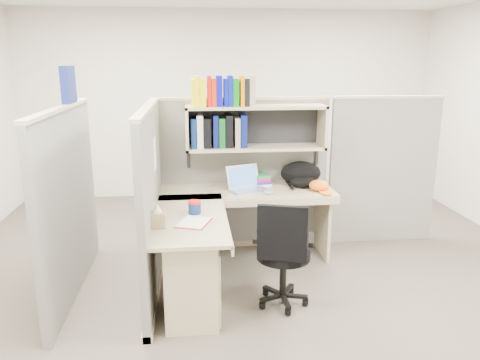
{
  "coord_description": "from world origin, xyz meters",
  "views": [
    {
      "loc": [
        -0.53,
        -3.93,
        2.0
      ],
      "look_at": [
        -0.1,
        0.25,
        0.92
      ],
      "focal_mm": 35.0,
      "sensor_mm": 36.0,
      "label": 1
    }
  ],
  "objects": [
    {
      "name": "orange_cap",
      "position": [
        0.71,
        0.46,
        0.78
      ],
      "size": [
        0.27,
        0.28,
        0.11
      ],
      "primitive_type": null,
      "rotation": [
        0.0,
        0.0,
        0.38
      ],
      "color": "orange",
      "rests_on": "desk"
    },
    {
      "name": "cubicle",
      "position": [
        -0.37,
        0.45,
        0.91
      ],
      "size": [
        3.79,
        1.84,
        1.95
      ],
      "color": "slate",
      "rests_on": "ground"
    },
    {
      "name": "room_shell",
      "position": [
        0.0,
        0.0,
        1.62
      ],
      "size": [
        6.0,
        6.0,
        6.0
      ],
      "color": "beige",
      "rests_on": "ground"
    },
    {
      "name": "backpack",
      "position": [
        0.58,
        0.66,
        0.85
      ],
      "size": [
        0.5,
        0.44,
        0.25
      ],
      "primitive_type": null,
      "rotation": [
        0.0,
        0.0,
        -0.3
      ],
      "color": "black",
      "rests_on": "desk"
    },
    {
      "name": "tissue_box",
      "position": [
        -0.82,
        -0.43,
        0.82
      ],
      "size": [
        0.12,
        0.12,
        0.19
      ],
      "primitive_type": null,
      "rotation": [
        0.0,
        0.0,
        0.02
      ],
      "color": "#A3865C",
      "rests_on": "desk"
    },
    {
      "name": "book_stack",
      "position": [
        0.17,
        0.76,
        0.78
      ],
      "size": [
        0.21,
        0.26,
        0.11
      ],
      "primitive_type": null,
      "rotation": [
        0.0,
        0.0,
        0.24
      ],
      "color": "slate",
      "rests_on": "desk"
    },
    {
      "name": "laptop",
      "position": [
        0.01,
        0.52,
        0.86
      ],
      "size": [
        0.45,
        0.45,
        0.25
      ],
      "primitive_type": null,
      "rotation": [
        0.0,
        0.0,
        0.38
      ],
      "color": "silver",
      "rests_on": "desk"
    },
    {
      "name": "loose_paper",
      "position": [
        -0.54,
        -0.35,
        0.73
      ],
      "size": [
        0.3,
        0.35,
        0.0
      ],
      "primitive_type": null,
      "rotation": [
        0.0,
        0.0,
        -0.35
      ],
      "color": "white",
      "rests_on": "desk"
    },
    {
      "name": "mouse",
      "position": [
        0.19,
        0.39,
        0.75
      ],
      "size": [
        0.11,
        0.09,
        0.04
      ],
      "primitive_type": "ellipsoid",
      "rotation": [
        0.0,
        0.0,
        -0.27
      ],
      "color": "#7D9BB2",
      "rests_on": "desk"
    },
    {
      "name": "ground",
      "position": [
        0.0,
        0.0,
        0.0
      ],
      "size": [
        6.0,
        6.0,
        0.0
      ],
      "primitive_type": "plane",
      "color": "#3C372E",
      "rests_on": "ground"
    },
    {
      "name": "snack_canister",
      "position": [
        -0.53,
        -0.13,
        0.79
      ],
      "size": [
        0.11,
        0.11,
        0.11
      ],
      "color": "navy",
      "rests_on": "desk"
    },
    {
      "name": "task_chair",
      "position": [
        0.18,
        -0.46,
        0.33
      ],
      "size": [
        0.53,
        0.49,
        0.93
      ],
      "color": "black",
      "rests_on": "ground"
    },
    {
      "name": "desk",
      "position": [
        -0.41,
        -0.29,
        0.44
      ],
      "size": [
        1.74,
        1.75,
        0.73
      ],
      "color": "tan",
      "rests_on": "ground"
    },
    {
      "name": "paper_cup",
      "position": [
        0.0,
        0.71,
        0.78
      ],
      "size": [
        0.09,
        0.09,
        0.1
      ],
      "primitive_type": "cylinder",
      "rotation": [
        0.0,
        0.0,
        -0.37
      ],
      "color": "white",
      "rests_on": "desk"
    }
  ]
}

